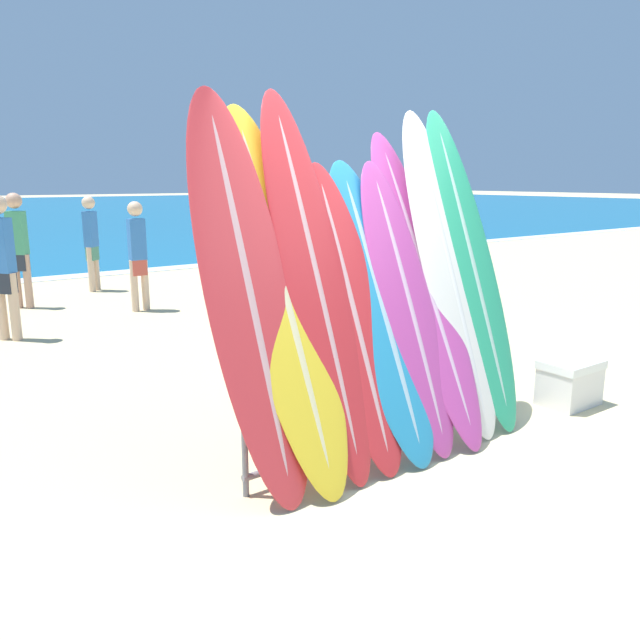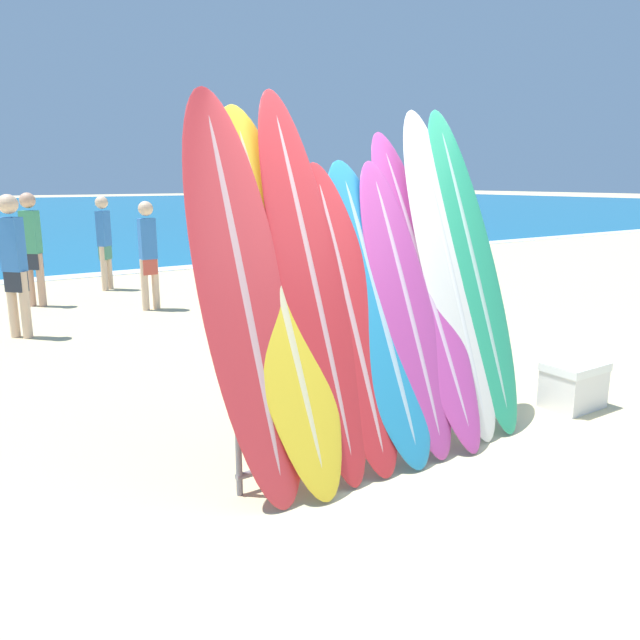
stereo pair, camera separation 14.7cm
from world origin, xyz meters
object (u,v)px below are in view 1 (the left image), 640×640
at_px(surfboard_slot_2, 315,281).
at_px(surfboard_slot_4, 380,309).
at_px(person_far_right, 91,240).
at_px(surfboard_slot_0, 248,291).
at_px(person_near_water, 138,252).
at_px(person_mid_beach, 18,246).
at_px(surfboard_rack, 386,393).
at_px(person_far_left, 3,262).
at_px(surfboard_slot_1, 282,293).
at_px(surfboard_slot_8, 471,267).
at_px(cooler_box, 570,382).
at_px(surfboard_slot_7, 449,271).
at_px(surfboard_slot_3, 353,315).
at_px(surfboard_slot_5, 407,305).
at_px(surfboard_slot_6, 425,285).

relative_size(surfboard_slot_2, surfboard_slot_4, 1.22).
bearing_deg(person_far_right, surfboard_slot_0, 36.27).
relative_size(surfboard_slot_2, person_near_water, 1.57).
height_order(person_mid_beach, person_far_right, person_mid_beach).
relative_size(surfboard_slot_2, person_mid_beach, 1.47).
distance_m(surfboard_rack, surfboard_slot_2, 0.97).
bearing_deg(surfboard_slot_0, person_far_left, 96.91).
xyz_separation_m(surfboard_slot_1, person_mid_beach, (-0.31, 6.82, -0.27)).
bearing_deg(surfboard_slot_1, person_near_water, 79.39).
relative_size(surfboard_slot_0, surfboard_slot_2, 0.99).
bearing_deg(surfboard_slot_8, cooler_box, -21.07).
height_order(surfboard_slot_2, person_far_right, surfboard_slot_2).
bearing_deg(surfboard_slot_1, person_far_left, 99.85).
distance_m(surfboard_slot_2, surfboard_slot_7, 1.23).
xyz_separation_m(surfboard_slot_3, surfboard_slot_5, (0.49, -0.01, 0.01)).
height_order(surfboard_slot_3, person_far_right, surfboard_slot_3).
bearing_deg(person_mid_beach, surfboard_rack, -39.36).
bearing_deg(surfboard_slot_8, person_mid_beach, 106.61).
height_order(surfboard_slot_0, surfboard_slot_1, surfboard_slot_0).
relative_size(surfboard_slot_5, person_mid_beach, 1.20).
xyz_separation_m(surfboard_rack, surfboard_slot_8, (0.98, 0.14, 0.79)).
bearing_deg(surfboard_rack, surfboard_slot_1, 167.22).
relative_size(surfboard_slot_7, person_far_right, 1.50).
bearing_deg(surfboard_slot_8, surfboard_rack, -171.67).
distance_m(surfboard_rack, person_far_right, 7.88).
bearing_deg(surfboard_slot_8, surfboard_slot_1, 179.18).
height_order(surfboard_slot_6, surfboard_slot_8, surfboard_slot_8).
relative_size(surfboard_rack, surfboard_slot_0, 0.93).
xyz_separation_m(surfboard_slot_1, surfboard_slot_3, (0.49, -0.09, -0.19)).
bearing_deg(person_far_left, surfboard_slot_3, 153.48).
distance_m(person_far_right, cooler_box, 8.28).
relative_size(person_near_water, person_far_right, 0.98).
xyz_separation_m(person_near_water, person_far_left, (-1.89, -0.76, 0.07)).
bearing_deg(surfboard_slot_3, cooler_box, -7.59).
bearing_deg(person_far_left, surfboard_slot_5, 158.57).
bearing_deg(surfboard_slot_4, person_far_right, 88.24).
bearing_deg(person_far_left, surfboard_slot_7, 163.85).
height_order(surfboard_slot_0, surfboard_slot_5, surfboard_slot_0).
relative_size(surfboard_slot_4, person_far_right, 1.26).
height_order(surfboard_slot_3, person_near_water, surfboard_slot_3).
relative_size(surfboard_slot_4, surfboard_slot_8, 0.84).
bearing_deg(person_mid_beach, surfboard_slot_4, -39.21).
xyz_separation_m(surfboard_slot_6, person_mid_beach, (-1.55, 6.83, -0.20)).
bearing_deg(person_far_left, surfboard_slot_2, 151.01).
distance_m(person_near_water, person_mid_beach, 1.82).
xyz_separation_m(surfboard_slot_8, person_far_left, (-2.57, 4.87, -0.28)).
xyz_separation_m(surfboard_slot_4, surfboard_slot_7, (0.73, 0.06, 0.19)).
bearing_deg(person_mid_beach, surfboard_slot_8, -31.35).
xyz_separation_m(surfboard_slot_2, surfboard_slot_4, (0.50, -0.07, -0.23)).
relative_size(surfboard_slot_3, person_far_right, 1.25).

